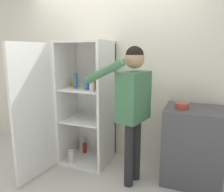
# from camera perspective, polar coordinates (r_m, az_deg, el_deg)

# --- Properties ---
(ground_plane) EXTENTS (12.00, 12.00, 0.00)m
(ground_plane) POSITION_cam_1_polar(r_m,az_deg,el_deg) (2.88, -8.15, -22.30)
(ground_plane) COLOR beige
(wall_back) EXTENTS (7.00, 0.06, 2.55)m
(wall_back) POSITION_cam_1_polar(r_m,az_deg,el_deg) (3.29, -0.41, 5.99)
(wall_back) COLOR silver
(wall_back) RESTS_ON ground_plane
(refrigerator) EXTENTS (0.78, 1.26, 1.74)m
(refrigerator) POSITION_cam_1_polar(r_m,az_deg,el_deg) (3.10, -8.99, -2.30)
(refrigerator) COLOR white
(refrigerator) RESTS_ON ground_plane
(person) EXTENTS (0.72, 0.56, 1.66)m
(person) POSITION_cam_1_polar(r_m,az_deg,el_deg) (2.54, 5.51, -0.87)
(person) COLOR #262628
(person) RESTS_ON ground_plane
(counter) EXTENTS (0.68, 0.60, 0.93)m
(counter) POSITION_cam_1_polar(r_m,az_deg,el_deg) (2.92, 20.24, -11.94)
(counter) COLOR #4C4C51
(counter) RESTS_ON ground_plane
(bowl) EXTENTS (0.16, 0.16, 0.07)m
(bowl) POSITION_cam_1_polar(r_m,az_deg,el_deg) (2.70, 17.79, -2.47)
(bowl) COLOR #B24738
(bowl) RESTS_ON counter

